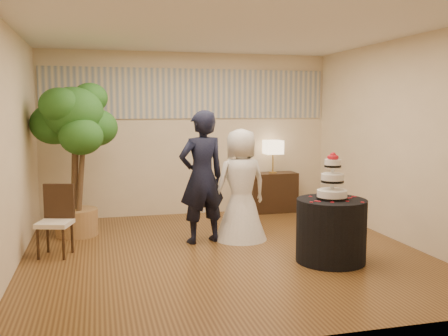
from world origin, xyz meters
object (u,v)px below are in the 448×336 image
object	(u,v)px
cake_table	(331,230)
side_chair	(55,221)
table_lamp	(273,157)
console	(273,192)
bride	(241,184)
wedding_cake	(332,176)
ficus_tree	(75,158)
groom	(202,177)

from	to	relation	value
cake_table	side_chair	bearing A→B (deg)	162.13
cake_table	table_lamp	size ratio (longest dim) A/B	1.44
side_chair	console	bearing A→B (deg)	44.01
bride	table_lamp	world-z (taller)	bride
bride	cake_table	bearing A→B (deg)	111.19
bride	wedding_cake	xyz separation A→B (m)	(0.77, -1.27, 0.26)
wedding_cake	ficus_tree	xyz separation A→B (m)	(-3.03, 2.06, 0.09)
table_lamp	ficus_tree	distance (m)	3.46
table_lamp	side_chair	world-z (taller)	table_lamp
wedding_cake	bride	bearing A→B (deg)	121.08
cake_table	side_chair	xyz separation A→B (m)	(-3.25, 1.05, 0.06)
cake_table	wedding_cake	world-z (taller)	wedding_cake
ficus_tree	side_chair	bearing A→B (deg)	-102.34
cake_table	wedding_cake	bearing A→B (deg)	0.00
groom	table_lamp	bearing A→B (deg)	-148.08
console	table_lamp	world-z (taller)	table_lamp
bride	side_chair	xyz separation A→B (m)	(-2.49, -0.22, -0.34)
wedding_cake	side_chair	world-z (taller)	wedding_cake
groom	wedding_cake	size ratio (longest dim) A/B	3.22
bride	wedding_cake	bearing A→B (deg)	111.19
table_lamp	bride	bearing A→B (deg)	-122.91
console	ficus_tree	size ratio (longest dim) A/B	0.37
groom	bride	bearing A→B (deg)	168.72
cake_table	console	xyz separation A→B (m)	(0.31, 2.93, -0.03)
cake_table	side_chair	distance (m)	3.42
wedding_cake	console	size ratio (longest dim) A/B	0.67
bride	wedding_cake	world-z (taller)	bride
wedding_cake	table_lamp	distance (m)	2.95
bride	ficus_tree	bearing A→B (deg)	-29.19
console	groom	bearing A→B (deg)	-135.12
table_lamp	side_chair	bearing A→B (deg)	-152.12
groom	cake_table	bearing A→B (deg)	123.04
ficus_tree	side_chair	distance (m)	1.25
ficus_tree	side_chair	size ratio (longest dim) A/B	2.54
table_lamp	groom	bearing A→B (deg)	-134.20
groom	table_lamp	size ratio (longest dim) A/B	3.15
wedding_cake	side_chair	distance (m)	3.47
groom	side_chair	size ratio (longest dim) A/B	2.04
cake_table	ficus_tree	size ratio (longest dim) A/B	0.37
wedding_cake	side_chair	size ratio (longest dim) A/B	0.63
table_lamp	cake_table	bearing A→B (deg)	-96.03
ficus_tree	bride	bearing A→B (deg)	-19.30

